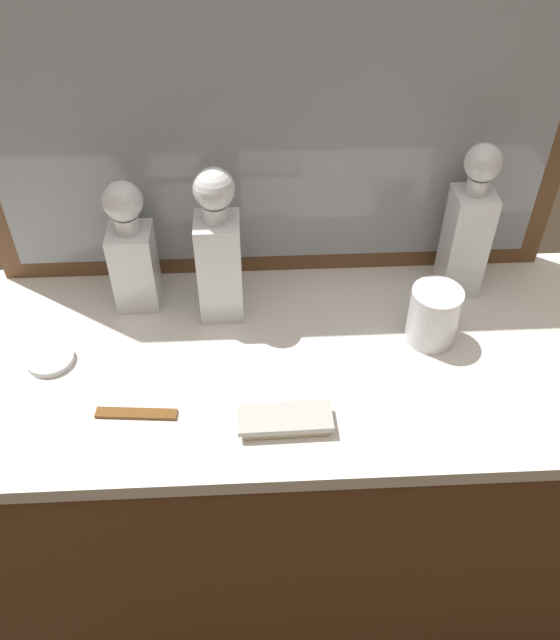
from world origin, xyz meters
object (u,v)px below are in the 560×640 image
at_px(crystal_decanter_far_left, 133,258).
at_px(silver_brush_far_left, 283,421).
at_px(crystal_tumbler_far_left, 433,317).
at_px(crystal_decanter_far_right, 466,235).
at_px(tortoiseshell_comb, 136,414).
at_px(crystal_decanter_left, 219,259).
at_px(porcelain_dish, 50,360).

height_order(crystal_decanter_far_left, silver_brush_far_left, crystal_decanter_far_left).
bearing_deg(crystal_tumbler_far_left, crystal_decanter_far_right, 59.80).
height_order(crystal_tumbler_far_left, tortoiseshell_comb, crystal_tumbler_far_left).
height_order(crystal_decanter_far_right, crystal_decanter_left, crystal_decanter_far_right).
bearing_deg(crystal_tumbler_far_left, porcelain_dish, -177.50).
bearing_deg(tortoiseshell_comb, silver_brush_far_left, -8.18).
distance_m(crystal_decanter_left, tortoiseshell_comb, 0.30).
bearing_deg(crystal_decanter_far_right, tortoiseshell_comb, -153.62).
xyz_separation_m(silver_brush_far_left, porcelain_dish, (-0.39, 0.16, -0.01)).
height_order(crystal_decanter_far_right, silver_brush_far_left, crystal_decanter_far_right).
bearing_deg(crystal_decanter_left, crystal_tumbler_far_left, -14.03).
relative_size(crystal_decanter_far_left, silver_brush_far_left, 1.73).
relative_size(crystal_decanter_far_left, crystal_decanter_far_right, 0.85).
bearing_deg(crystal_decanter_far_left, porcelain_dish, -131.78).
bearing_deg(tortoiseshell_comb, crystal_tumbler_far_left, 16.76).
bearing_deg(porcelain_dish, crystal_decanter_far_left, 48.22).
distance_m(crystal_tumbler_far_left, tortoiseshell_comb, 0.53).
relative_size(crystal_decanter_far_left, crystal_decanter_left, 0.86).
bearing_deg(silver_brush_far_left, tortoiseshell_comb, 171.82).
xyz_separation_m(crystal_decanter_left, tortoiseshell_comb, (-0.14, -0.24, -0.12)).
height_order(crystal_decanter_left, tortoiseshell_comb, crystal_decanter_left).
distance_m(crystal_decanter_far_left, crystal_decanter_far_right, 0.61).
bearing_deg(crystal_tumbler_far_left, crystal_decanter_far_left, 166.47).
distance_m(silver_brush_far_left, porcelain_dish, 0.42).
xyz_separation_m(crystal_decanter_left, silver_brush_far_left, (0.10, -0.28, -0.11)).
height_order(silver_brush_far_left, tortoiseshell_comb, silver_brush_far_left).
bearing_deg(tortoiseshell_comb, crystal_decanter_left, 61.02).
relative_size(crystal_decanter_far_right, crystal_decanter_left, 1.02).
xyz_separation_m(crystal_decanter_far_right, porcelain_dish, (-0.74, -0.17, -0.12)).
bearing_deg(crystal_tumbler_far_left, silver_brush_far_left, -145.79).
xyz_separation_m(crystal_decanter_far_left, crystal_decanter_left, (0.16, -0.03, 0.02)).
height_order(crystal_decanter_far_left, crystal_decanter_far_right, crystal_decanter_far_right).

